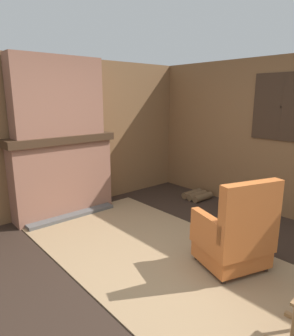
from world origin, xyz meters
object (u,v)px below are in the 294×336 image
at_px(oil_lamp_vase, 29,131).
at_px(storage_case, 90,129).
at_px(firewood_stack, 197,195).
at_px(armchair, 235,237).

xyz_separation_m(oil_lamp_vase, storage_case, (0.00, 0.98, -0.03)).
xyz_separation_m(firewood_stack, oil_lamp_vase, (-0.97, -2.56, 1.27)).
bearing_deg(storage_case, oil_lamp_vase, -90.01).
distance_m(oil_lamp_vase, storage_case, 0.98).
bearing_deg(armchair, oil_lamp_vase, 40.47).
relative_size(firewood_stack, storage_case, 1.57).
bearing_deg(oil_lamp_vase, storage_case, 89.99).
height_order(oil_lamp_vase, storage_case, oil_lamp_vase).
height_order(armchair, oil_lamp_vase, oil_lamp_vase).
height_order(firewood_stack, oil_lamp_vase, oil_lamp_vase).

